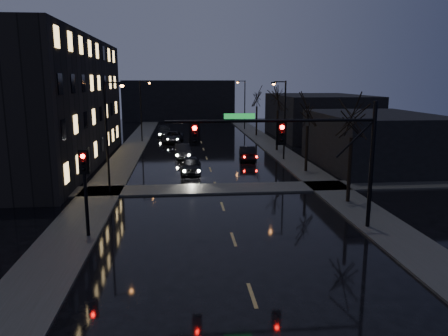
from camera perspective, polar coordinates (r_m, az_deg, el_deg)
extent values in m
plane|color=black|center=(15.65, 4.93, -19.63)|extent=(160.00, 160.00, 0.00)
cube|color=#2D2D2B|center=(49.19, -12.44, 1.78)|extent=(3.00, 140.00, 0.12)
cube|color=#2D2D2B|center=(50.07, 7.26, 2.13)|extent=(3.00, 140.00, 0.12)
cube|color=#2D2D2B|center=(32.76, -0.93, -2.72)|extent=(40.00, 3.00, 0.12)
cube|color=black|center=(45.41, -23.68, 7.87)|extent=(12.00, 30.00, 12.00)
cube|color=black|center=(43.49, 19.05, 3.44)|extent=(10.00, 14.00, 5.00)
cube|color=black|center=(64.42, 12.20, 6.65)|extent=(12.00, 18.00, 6.00)
cube|color=black|center=(91.26, -5.92, 8.81)|extent=(22.00, 10.00, 8.00)
cylinder|color=black|center=(24.81, 18.71, 0.21)|extent=(0.22, 0.22, 7.00)
cylinder|color=black|center=(22.75, 6.30, 6.15)|extent=(11.00, 0.16, 0.16)
cylinder|color=black|center=(24.18, 16.77, 3.66)|extent=(2.05, 0.10, 2.05)
cube|color=#0C591E|center=(22.44, 2.03, 6.78)|extent=(1.60, 0.04, 0.28)
cube|color=black|center=(22.34, -3.86, 4.42)|extent=(0.35, 0.28, 1.05)
sphere|color=#FF0705|center=(22.15, -3.86, 5.22)|extent=(0.22, 0.22, 0.22)
cube|color=black|center=(22.92, 7.49, 4.53)|extent=(0.35, 0.28, 1.05)
sphere|color=#FF0705|center=(22.73, 7.61, 5.30)|extent=(0.22, 0.22, 0.22)
cylinder|color=black|center=(23.46, -17.58, -3.60)|extent=(0.18, 0.18, 4.40)
cube|color=black|center=(23.07, -17.85, 0.72)|extent=(0.35, 0.28, 1.05)
sphere|color=#FF0705|center=(22.86, -17.98, 1.46)|extent=(0.22, 0.22, 0.22)
cylinder|color=black|center=(29.88, 16.06, -0.35)|extent=(0.24, 0.24, 4.40)
cylinder|color=black|center=(39.21, 10.73, 2.42)|extent=(0.24, 0.24, 4.12)
cylinder|color=black|center=(50.70, 6.97, 4.85)|extent=(0.24, 0.24, 4.68)
cylinder|color=black|center=(64.39, 4.27, 6.11)|extent=(0.24, 0.24, 4.29)
cylinder|color=black|center=(31.87, -15.03, 3.70)|extent=(0.16, 0.16, 8.00)
cylinder|color=black|center=(31.51, -14.30, 10.78)|extent=(1.20, 0.10, 0.10)
cube|color=black|center=(31.43, -13.19, 10.65)|extent=(0.50, 0.25, 0.15)
sphere|color=orange|center=(31.43, -13.19, 10.46)|extent=(0.28, 0.28, 0.28)
cylinder|color=black|center=(58.55, -10.79, 7.24)|extent=(0.16, 0.16, 8.00)
cylinder|color=black|center=(58.35, -10.33, 11.08)|extent=(1.20, 0.10, 0.10)
cube|color=black|center=(58.31, -9.73, 11.00)|extent=(0.50, 0.25, 0.15)
sphere|color=orange|center=(58.31, -9.73, 10.90)|extent=(0.28, 0.28, 0.28)
cylinder|color=black|center=(44.58, 7.93, 6.08)|extent=(0.16, 0.16, 8.00)
cylinder|color=black|center=(44.26, 7.30, 11.12)|extent=(1.20, 0.10, 0.10)
cube|color=black|center=(44.13, 6.52, 11.01)|extent=(0.50, 0.25, 0.15)
sphere|color=orange|center=(44.13, 6.52, 10.88)|extent=(0.28, 0.28, 0.28)
cylinder|color=black|center=(72.03, 2.73, 8.17)|extent=(0.16, 0.16, 8.00)
cylinder|color=black|center=(71.84, 2.27, 11.28)|extent=(1.20, 0.10, 0.10)
cube|color=black|center=(71.76, 1.79, 11.20)|extent=(0.50, 0.25, 0.15)
sphere|color=orange|center=(71.76, 1.79, 11.12)|extent=(0.28, 0.28, 0.28)
imported|color=black|center=(38.45, -4.34, 0.40)|extent=(1.95, 4.38, 1.47)
imported|color=black|center=(46.22, -5.40, 2.21)|extent=(1.85, 4.41, 1.42)
imported|color=black|center=(58.07, -6.68, 4.06)|extent=(2.81, 5.28, 1.41)
imported|color=black|center=(63.76, -7.75, 4.71)|extent=(2.53, 5.22, 1.46)
imported|color=black|center=(44.76, 3.04, 1.97)|extent=(1.97, 4.54, 1.45)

